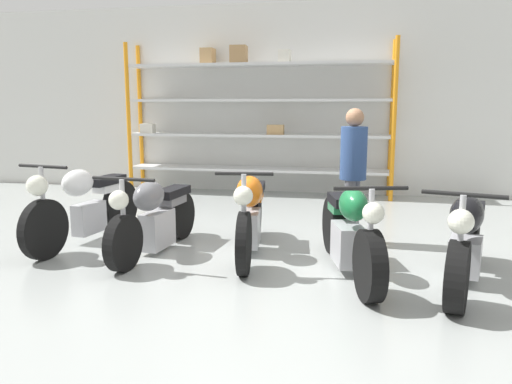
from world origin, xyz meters
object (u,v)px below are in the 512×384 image
object	(u,v)px
motorcycle_orange	(251,213)
motorcycle_green	(349,232)
person_browsing	(353,165)
shelving_rack	(254,113)
motorcycle_white	(85,204)
motorcycle_grey	(155,216)
motorcycle_black	(466,240)

from	to	relation	value
motorcycle_orange	motorcycle_green	xyz separation A→B (m)	(1.12, -0.46, -0.05)
motorcycle_orange	person_browsing	xyz separation A→B (m)	(1.13, 0.67, 0.50)
shelving_rack	motorcycle_white	world-z (taller)	shelving_rack
motorcycle_grey	motorcycle_orange	xyz separation A→B (m)	(1.09, 0.17, 0.04)
motorcycle_grey	motorcycle_green	world-z (taller)	motorcycle_green
motorcycle_white	motorcycle_green	xyz separation A→B (m)	(3.21, -0.51, -0.07)
person_browsing	motorcycle_black	bearing A→B (deg)	147.62
motorcycle_grey	motorcycle_orange	bearing A→B (deg)	105.03
shelving_rack	motorcycle_black	size ratio (longest dim) A/B	2.51
shelving_rack	motorcycle_orange	bearing A→B (deg)	-79.36
motorcycle_white	motorcycle_black	world-z (taller)	motorcycle_white
motorcycle_black	person_browsing	size ratio (longest dim) A/B	1.21
motorcycle_white	motorcycle_green	world-z (taller)	motorcycle_white
motorcycle_green	person_browsing	xyz separation A→B (m)	(0.02, 1.14, 0.55)
shelving_rack	person_browsing	size ratio (longest dim) A/B	3.04
motorcycle_grey	motorcycle_orange	distance (m)	1.10
motorcycle_white	shelving_rack	bearing A→B (deg)	169.39
motorcycle_white	person_browsing	size ratio (longest dim) A/B	1.26
motorcycle_orange	motorcycle_black	world-z (taller)	motorcycle_orange
motorcycle_grey	shelving_rack	bearing A→B (deg)	-178.85
motorcycle_black	motorcycle_grey	bearing A→B (deg)	-81.78
shelving_rack	person_browsing	distance (m)	3.76
shelving_rack	motorcycle_grey	size ratio (longest dim) A/B	2.59
motorcycle_white	motorcycle_grey	xyz separation A→B (m)	(1.01, -0.22, -0.06)
motorcycle_white	person_browsing	world-z (taller)	person_browsing
shelving_rack	motorcycle_grey	world-z (taller)	shelving_rack
shelving_rack	motorcycle_orange	xyz separation A→B (m)	(0.73, -3.89, -1.07)
shelving_rack	motorcycle_white	size ratio (longest dim) A/B	2.41
motorcycle_grey	person_browsing	bearing A→B (deg)	116.98
motorcycle_white	motorcycle_orange	size ratio (longest dim) A/B	1.01
motorcycle_white	motorcycle_black	distance (m)	4.34
motorcycle_white	motorcycle_green	distance (m)	3.26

